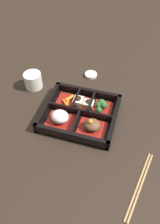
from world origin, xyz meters
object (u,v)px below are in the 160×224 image
object	(u,v)px
bowl_rice	(60,118)
tea_cup	(33,80)
sauce_dish	(91,75)
chopsticks	(140,185)

from	to	relation	value
bowl_rice	tea_cup	world-z (taller)	tea_cup
bowl_rice	sauce_dish	xyz separation A→B (m)	(-0.04, -0.30, -0.03)
bowl_rice	chopsticks	size ratio (longest dim) A/B	0.43
bowl_rice	chopsticks	world-z (taller)	bowl_rice
tea_cup	chopsticks	size ratio (longest dim) A/B	0.31
tea_cup	sauce_dish	bearing A→B (deg)	-146.95
bowl_rice	tea_cup	bearing A→B (deg)	-41.83
chopsticks	sauce_dish	distance (m)	0.54
bowl_rice	tea_cup	size ratio (longest dim) A/B	1.37
tea_cup	sauce_dish	world-z (taller)	tea_cup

